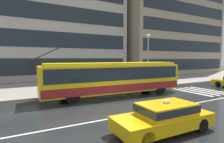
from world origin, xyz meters
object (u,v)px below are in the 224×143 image
Objects in this scene: trolleybus at (115,77)px; street_lamp at (148,55)px; bus_shelter at (97,69)px; pedestrian_at_shelter at (69,76)px; pedestrian_approaching_curb at (71,75)px; taxi_oncoming_near at (164,116)px.

street_lamp is at bearing 22.94° from trolleybus.
trolleybus is 3.75m from bus_shelter.
trolleybus is 4.51m from pedestrian_at_shelter.
pedestrian_approaching_curb is (-3.25, 2.06, 0.21)m from trolleybus.
pedestrian_approaching_curb is (-3.21, -1.66, -0.29)m from bus_shelter.
pedestrian_at_shelter is at bearing 173.90° from street_lamp.
bus_shelter reaches higher than pedestrian_approaching_curb.
taxi_oncoming_near is at bearing -80.90° from pedestrian_approaching_curb.
bus_shelter is at bearing 7.88° from pedestrian_at_shelter.
bus_shelter reaches higher than taxi_oncoming_near.
bus_shelter reaches higher than pedestrian_at_shelter.
trolleybus reaches higher than taxi_oncoming_near.
trolleybus is at bearing -89.29° from bus_shelter.
street_lamp is at bearing 2.01° from pedestrian_approaching_curb.
pedestrian_at_shelter is at bearing 82.16° from pedestrian_approaching_curb.
taxi_oncoming_near is 9.85m from pedestrian_approaching_curb.
trolleybus is at bearing -46.91° from pedestrian_at_shelter.
pedestrian_approaching_curb reaches higher than pedestrian_at_shelter.
taxi_oncoming_near is at bearing -102.62° from trolleybus.
bus_shelter is (1.66, 11.33, 1.39)m from taxi_oncoming_near.
pedestrian_approaching_curb is 0.35× the size of street_lamp.
pedestrian_approaching_curb is at bearing -152.66° from bus_shelter.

